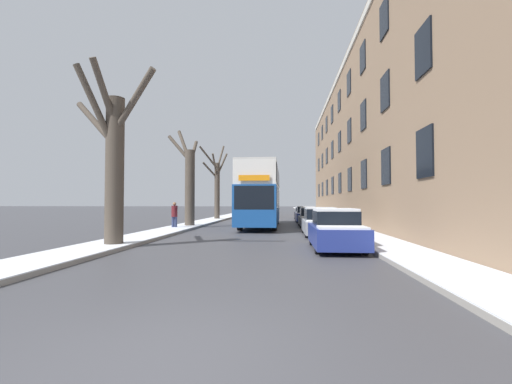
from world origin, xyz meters
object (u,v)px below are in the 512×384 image
at_px(parked_car_2, 311,218).
at_px(parked_car_4, 303,214).
at_px(pedestrian_left_sidewalk, 174,214).
at_px(bare_tree_left_1, 189,182).
at_px(bare_tree_left_0, 113,159).
at_px(oncoming_van, 254,207).
at_px(parked_car_1, 320,222).
at_px(parked_car_3, 306,215).
at_px(bare_tree_left_2, 217,185).
at_px(double_decker_bus, 261,193).
at_px(parked_car_0, 336,231).

distance_m(parked_car_2, parked_car_4, 10.89).
bearing_deg(pedestrian_left_sidewalk, bare_tree_left_1, 73.48).
height_order(bare_tree_left_0, oncoming_van, bare_tree_left_0).
bearing_deg(pedestrian_left_sidewalk, parked_car_1, -23.07).
height_order(bare_tree_left_1, parked_car_3, bare_tree_left_1).
xyz_separation_m(bare_tree_left_0, pedestrian_left_sidewalk, (-0.49, 9.07, -2.47)).
bearing_deg(parked_car_3, parked_car_4, 90.00).
bearing_deg(bare_tree_left_2, bare_tree_left_1, -89.63).
distance_m(bare_tree_left_2, double_decker_bus, 10.49).
height_order(bare_tree_left_0, parked_car_4, bare_tree_left_0).
bearing_deg(parked_car_0, parked_car_3, 90.00).
bearing_deg(oncoming_van, bare_tree_left_2, -113.56).
bearing_deg(parked_car_0, pedestrian_left_sidewalk, 136.04).
xyz_separation_m(bare_tree_left_0, oncoming_van, (3.04, 28.56, -2.25)).
distance_m(parked_car_0, parked_car_3, 17.60).
bearing_deg(parked_car_4, parked_car_2, -90.00).
xyz_separation_m(bare_tree_left_2, pedestrian_left_sidewalk, (-0.36, -12.22, -2.55)).
relative_size(parked_car_0, parked_car_1, 0.90).
xyz_separation_m(bare_tree_left_2, parked_car_3, (8.75, -3.41, -2.87)).
relative_size(parked_car_0, oncoming_van, 0.83).
bearing_deg(parked_car_1, bare_tree_left_1, 149.59).
bearing_deg(parked_car_3, parked_car_0, -90.00).
xyz_separation_m(parked_car_2, parked_car_3, (-0.00, 5.49, 0.01)).
distance_m(parked_car_4, pedestrian_left_sidewalk, 16.89).
relative_size(bare_tree_left_0, bare_tree_left_2, 0.90).
xyz_separation_m(bare_tree_left_1, parked_car_3, (8.69, 6.91, -2.54)).
bearing_deg(oncoming_van, parked_car_3, -62.38).
height_order(bare_tree_left_0, pedestrian_left_sidewalk, bare_tree_left_0).
distance_m(bare_tree_left_2, parked_car_3, 9.83).
xyz_separation_m(double_decker_bus, pedestrian_left_sidewalk, (-5.48, -3.12, -1.48)).
distance_m(bare_tree_left_0, bare_tree_left_1, 10.98).
relative_size(bare_tree_left_0, parked_car_4, 1.77).
xyz_separation_m(parked_car_0, parked_car_3, (-0.00, 17.60, -0.04)).
bearing_deg(double_decker_bus, bare_tree_left_1, -166.42).
height_order(bare_tree_left_1, parked_car_4, bare_tree_left_1).
bearing_deg(parked_car_3, oncoming_van, 117.62).
height_order(bare_tree_left_0, double_decker_bus, bare_tree_left_0).
xyz_separation_m(parked_car_3, oncoming_van, (-5.59, 10.68, 0.54)).
relative_size(bare_tree_left_1, bare_tree_left_2, 0.93).
xyz_separation_m(bare_tree_left_1, oncoming_van, (3.10, 17.58, -2.00)).
xyz_separation_m(parked_car_0, parked_car_4, (-0.00, 23.00, -0.08)).
distance_m(bare_tree_left_2, parked_car_4, 9.44).
height_order(parked_car_0, pedestrian_left_sidewalk, pedestrian_left_sidewalk).
height_order(parked_car_0, oncoming_van, oncoming_van).
bearing_deg(parked_car_1, oncoming_van, 103.84).
relative_size(bare_tree_left_2, parked_car_0, 1.90).
relative_size(bare_tree_left_2, double_decker_bus, 0.67).
distance_m(bare_tree_left_0, bare_tree_left_2, 21.30).
distance_m(bare_tree_left_2, oncoming_van, 8.26).
relative_size(bare_tree_left_0, pedestrian_left_sidewalk, 3.92).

